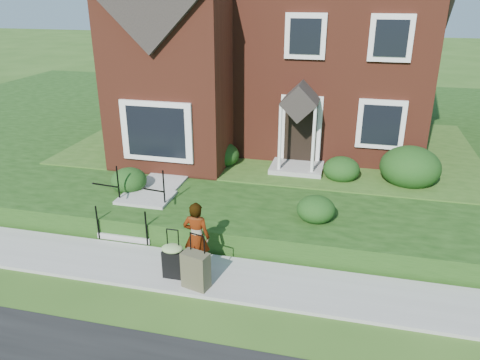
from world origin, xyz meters
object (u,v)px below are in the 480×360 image
(woman, at_px, (196,237))
(suitcase_black, at_px, (173,259))
(suitcase_olive, at_px, (196,270))
(front_steps, at_px, (139,210))

(woman, distance_m, suitcase_black, 0.69)
(woman, height_order, suitcase_black, woman)
(suitcase_olive, bearing_deg, woman, 120.79)
(woman, bearing_deg, suitcase_black, 43.77)
(woman, height_order, suitcase_olive, woman)
(suitcase_black, distance_m, suitcase_olive, 0.65)
(front_steps, bearing_deg, suitcase_olive, -44.94)
(suitcase_black, bearing_deg, suitcase_olive, -22.23)
(suitcase_black, height_order, suitcase_olive, suitcase_olive)
(suitcase_black, bearing_deg, front_steps, 129.73)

